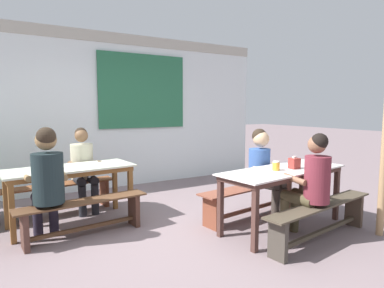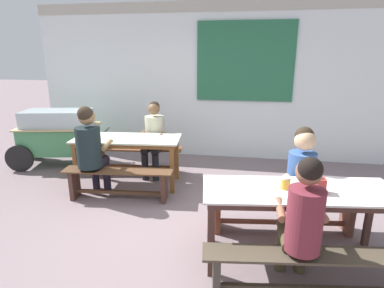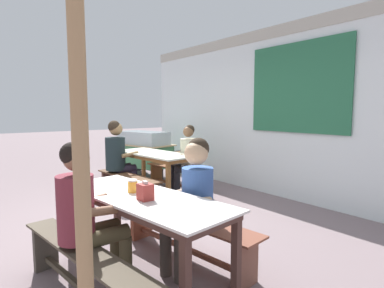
# 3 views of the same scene
# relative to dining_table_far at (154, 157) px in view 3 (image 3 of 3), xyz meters

# --- Properties ---
(ground_plane) EXTENTS (40.00, 40.00, 0.00)m
(ground_plane) POSITION_rel_dining_table_far_xyz_m (1.00, -1.04, -0.69)
(ground_plane) COLOR slate
(backdrop_wall) EXTENTS (6.79, 0.23, 2.96)m
(backdrop_wall) POSITION_rel_dining_table_far_xyz_m (1.02, 1.75, 0.86)
(backdrop_wall) COLOR white
(backdrop_wall) RESTS_ON ground_plane
(dining_table_far) EXTENTS (1.68, 0.82, 0.77)m
(dining_table_far) POSITION_rel_dining_table_far_xyz_m (0.00, 0.00, 0.00)
(dining_table_far) COLOR silver
(dining_table_far) RESTS_ON ground_plane
(dining_table_near) EXTENTS (1.91, 0.90, 0.77)m
(dining_table_near) POSITION_rel_dining_table_far_xyz_m (2.33, -1.54, 0.00)
(dining_table_near) COLOR silver
(dining_table_near) RESTS_ON ground_plane
(bench_far_back) EXTENTS (1.58, 0.44, 0.44)m
(bench_far_back) POSITION_rel_dining_table_far_xyz_m (-0.05, 0.54, -0.40)
(bench_far_back) COLOR brown
(bench_far_back) RESTS_ON ground_plane
(bench_far_front) EXTENTS (1.57, 0.43, 0.44)m
(bench_far_front) POSITION_rel_dining_table_far_xyz_m (0.05, -0.54, -0.40)
(bench_far_front) COLOR #533622
(bench_far_front) RESTS_ON ground_plane
(bench_near_back) EXTENTS (1.77, 0.54, 0.44)m
(bench_near_back) POSITION_rel_dining_table_far_xyz_m (2.26, -1.00, -0.40)
(bench_near_back) COLOR brown
(bench_near_back) RESTS_ON ground_plane
(bench_near_front) EXTENTS (1.85, 0.49, 0.44)m
(bench_near_front) POSITION_rel_dining_table_far_xyz_m (2.40, -2.08, -0.40)
(bench_near_front) COLOR #483E2F
(bench_near_front) RESTS_ON ground_plane
(food_cart) EXTENTS (1.81, 1.06, 1.03)m
(food_cart) POSITION_rel_dining_table_far_xyz_m (-1.61, 0.68, -0.08)
(food_cart) COLOR #468B5A
(food_cart) RESTS_ON ground_plane
(person_near_front) EXTENTS (0.40, 0.57, 1.27)m
(person_near_front) POSITION_rel_dining_table_far_xyz_m (2.28, -2.00, 0.02)
(person_near_front) COLOR #483F28
(person_near_front) RESTS_ON ground_plane
(person_right_near_table) EXTENTS (0.47, 0.57, 1.26)m
(person_right_near_table) POSITION_rel_dining_table_far_xyz_m (2.44, -1.05, 0.04)
(person_right_near_table) COLOR #3F3630
(person_right_near_table) RESTS_ON ground_plane
(person_left_back_turned) EXTENTS (0.46, 0.54, 1.34)m
(person_left_back_turned) POSITION_rel_dining_table_far_xyz_m (-0.34, -0.52, 0.08)
(person_left_back_turned) COLOR #231E2C
(person_left_back_turned) RESTS_ON ground_plane
(person_center_facing) EXTENTS (0.44, 0.56, 1.26)m
(person_center_facing) POSITION_rel_dining_table_far_xyz_m (0.28, 0.50, 0.02)
(person_center_facing) COLOR black
(person_center_facing) RESTS_ON ground_plane
(tissue_box) EXTENTS (0.12, 0.10, 0.16)m
(tissue_box) POSITION_rel_dining_table_far_xyz_m (2.48, -1.58, 0.15)
(tissue_box) COLOR maroon
(tissue_box) RESTS_ON dining_table_near
(condiment_jar) EXTENTS (0.09, 0.09, 0.12)m
(condiment_jar) POSITION_rel_dining_table_far_xyz_m (2.19, -1.55, 0.14)
(condiment_jar) COLOR gold
(condiment_jar) RESTS_ON dining_table_near
(wooden_support_post) EXTENTS (0.08, 0.08, 2.21)m
(wooden_support_post) POSITION_rel_dining_table_far_xyz_m (3.17, -2.33, 0.42)
(wooden_support_post) COLOR tan
(wooden_support_post) RESTS_ON ground_plane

